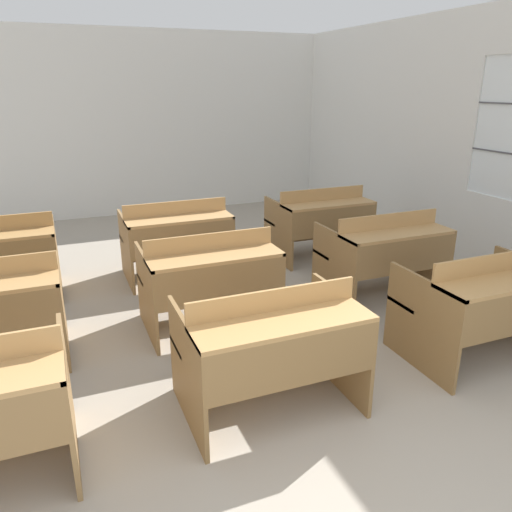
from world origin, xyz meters
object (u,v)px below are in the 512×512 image
Objects in this scene: bench_second_right at (384,252)px; bench_third_right at (320,220)px; bench_front_right at (483,302)px; bench_third_center at (176,236)px; bench_front_center at (271,345)px; bench_second_center at (210,277)px.

bench_second_right and bench_third_right have the same top height.
bench_front_right is 1.00× the size of bench_third_center.
bench_second_right is (0.01, 1.30, 0.00)m from bench_front_right.
bench_front_center is at bearing 179.71° from bench_front_right.
bench_front_center and bench_second_right have the same top height.
bench_second_center is (-1.81, 1.32, 0.00)m from bench_front_right.
bench_third_center is (0.02, 1.30, 0.00)m from bench_second_center.
bench_front_center is 1.00× the size of bench_third_right.
bench_front_center is 1.00× the size of bench_front_right.
bench_second_right is 2.23m from bench_third_center.
bench_second_right is at bearing -0.41° from bench_second_center.
bench_front_right and bench_third_right have the same top height.
bench_third_right is at bearing 89.52° from bench_front_right.
bench_second_center is 1.00× the size of bench_second_right.
bench_front_right is 1.00× the size of bench_second_right.
bench_front_center is 1.00× the size of bench_third_center.
bench_second_center is at bearing 179.59° from bench_second_right.
bench_front_right is at bearing -90.57° from bench_second_right.
bench_third_center and bench_third_right have the same top height.
bench_front_center is 1.80m from bench_front_right.
bench_third_right is at bearing 55.24° from bench_front_center.
bench_second_center is 2.25m from bench_third_right.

